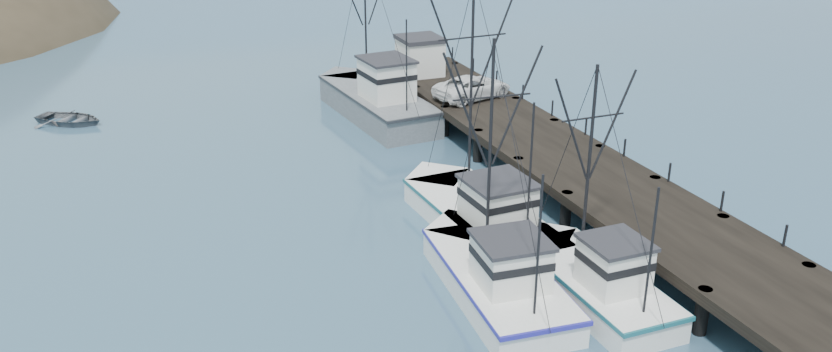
# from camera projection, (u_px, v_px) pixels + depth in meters

# --- Properties ---
(pier) EXTENTS (6.00, 44.00, 2.00)m
(pier) POSITION_uv_depth(u_px,v_px,m) (560.00, 157.00, 44.92)
(pier) COLOR black
(pier) RESTS_ON ground
(trawler_near) EXTENTS (3.29, 9.84, 10.21)m
(trawler_near) POSITION_uv_depth(u_px,v_px,m) (592.00, 280.00, 34.04)
(trawler_near) COLOR white
(trawler_near) RESTS_ON ground
(trawler_mid) EXTENTS (4.51, 11.25, 11.12)m
(trawler_mid) POSITION_uv_depth(u_px,v_px,m) (495.00, 275.00, 34.42)
(trawler_mid) COLOR white
(trawler_mid) RESTS_ON ground
(trawler_far) EXTENTS (4.54, 12.40, 12.52)m
(trawler_far) POSITION_uv_depth(u_px,v_px,m) (479.00, 214.00, 40.04)
(trawler_far) COLOR white
(trawler_far) RESTS_ON ground
(work_vessel) EXTENTS (5.26, 14.17, 12.01)m
(work_vessel) POSITION_uv_depth(u_px,v_px,m) (375.00, 100.00, 56.55)
(work_vessel) COLOR slate
(work_vessel) RESTS_ON ground
(pier_shed) EXTENTS (3.00, 3.20, 2.80)m
(pier_shed) POSITION_uv_depth(u_px,v_px,m) (420.00, 55.00, 59.35)
(pier_shed) COLOR silver
(pier_shed) RESTS_ON pier
(pickup_truck) EXTENTS (6.00, 3.94, 1.53)m
(pickup_truck) POSITION_uv_depth(u_px,v_px,m) (473.00, 87.00, 53.94)
(pickup_truck) COLOR silver
(pickup_truck) RESTS_ON pier
(motorboat) EXTENTS (5.85, 5.59, 0.99)m
(motorboat) POSITION_uv_depth(u_px,v_px,m) (71.00, 123.00, 55.58)
(motorboat) COLOR #575B60
(motorboat) RESTS_ON ground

